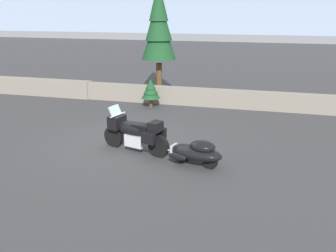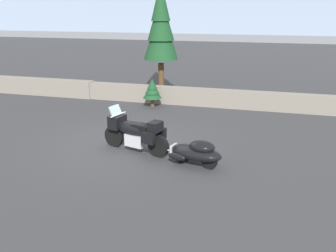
# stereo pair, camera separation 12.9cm
# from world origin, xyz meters

# --- Properties ---
(ground_plane) EXTENTS (80.00, 80.00, 0.00)m
(ground_plane) POSITION_xyz_m (0.00, 0.00, 0.00)
(ground_plane) COLOR #38383A
(stone_guard_wall) EXTENTS (24.00, 0.58, 0.81)m
(stone_guard_wall) POSITION_xyz_m (-0.76, 5.55, 0.40)
(stone_guard_wall) COLOR gray
(stone_guard_wall) RESTS_ON ground
(touring_motorcycle) EXTENTS (2.26, 1.11, 1.33)m
(touring_motorcycle) POSITION_xyz_m (0.49, -0.43, 0.62)
(touring_motorcycle) COLOR black
(touring_motorcycle) RESTS_ON ground
(car_shaped_trailer) EXTENTS (2.22, 1.09, 0.76)m
(car_shaped_trailer) POSITION_xyz_m (2.47, -0.99, 0.41)
(car_shaped_trailer) COLOR black
(car_shaped_trailer) RESTS_ON ground
(pine_tree_tall) EXTENTS (1.68, 1.68, 5.45)m
(pine_tree_tall) POSITION_xyz_m (-1.02, 7.24, 3.41)
(pine_tree_tall) COLOR brown
(pine_tree_tall) RESTS_ON ground
(pine_sapling_near) EXTENTS (0.82, 0.82, 1.25)m
(pine_sapling_near) POSITION_xyz_m (-0.66, 4.73, 0.78)
(pine_sapling_near) COLOR brown
(pine_sapling_near) RESTS_ON ground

